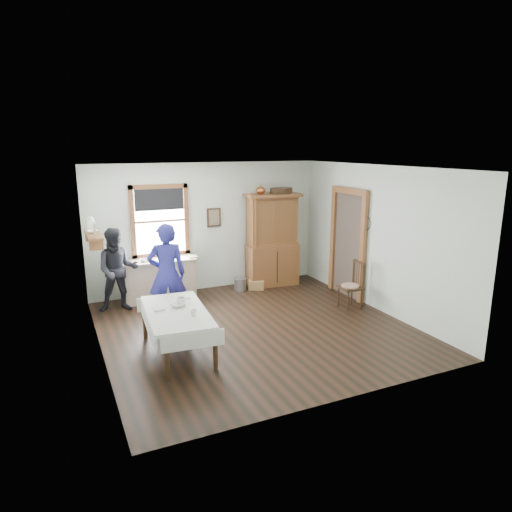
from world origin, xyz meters
The scene contains 20 objects.
room centered at (0.00, 0.00, 1.35)m, with size 5.01×5.01×2.70m.
window centered at (-1.00, 2.47, 1.63)m, with size 1.18×0.07×1.48m.
doorway centered at (2.46, 0.85, 1.16)m, with size 0.09×1.14×2.22m.
wall_shelf centered at (-2.37, 1.54, 1.57)m, with size 0.24×1.00×0.44m.
framed_picture centered at (0.15, 2.46, 1.55)m, with size 0.30×0.04×0.40m, color #392413.
rug_beater centered at (2.45, 0.30, 1.72)m, with size 0.27×0.27×0.01m, color black.
work_counter centered at (-1.14, 2.19, 0.41)m, with size 1.45×0.55×0.83m, color #C5AE89.
china_hutch centered at (1.38, 2.15, 1.02)m, with size 1.19×0.57×2.03m, color brown.
dining_table centered at (-1.46, -0.40, 0.34)m, with size 0.89×1.69×0.68m, color silver.
spindle_chair centered at (2.05, 0.14, 0.46)m, with size 0.42×0.42×0.92m, color #392413.
pail centered at (0.55, 2.02, 0.14)m, with size 0.25×0.25×0.27m, color gray.
wicker_basket centered at (0.91, 1.97, 0.10)m, with size 0.33×0.23×0.19m, color #9D7E47.
woman_blue centered at (-1.29, 0.84, 0.82)m, with size 0.60×0.39×1.65m, color navy.
figure_dark centered at (-1.97, 1.84, 0.73)m, with size 0.71×0.55×1.46m, color black.
table_cup_a centered at (-1.32, -0.15, 0.73)m, with size 0.13×0.13×0.11m, color white.
table_cup_b centered at (-1.29, -0.70, 0.72)m, with size 0.10×0.10×0.09m, color white.
table_bowl centered at (-1.39, -0.24, 0.71)m, with size 0.24×0.24×0.06m, color white.
counter_book centered at (-0.55, 2.11, 0.84)m, with size 0.15×0.21×0.02m, color #72634C.
counter_bowl centered at (-1.42, 2.13, 0.86)m, with size 0.19×0.19×0.06m, color white.
shelf_bowl centered at (-2.37, 1.55, 1.60)m, with size 0.22×0.22×0.05m, color white.
Camera 1 is at (-3.01, -6.64, 3.04)m, focal length 32.00 mm.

